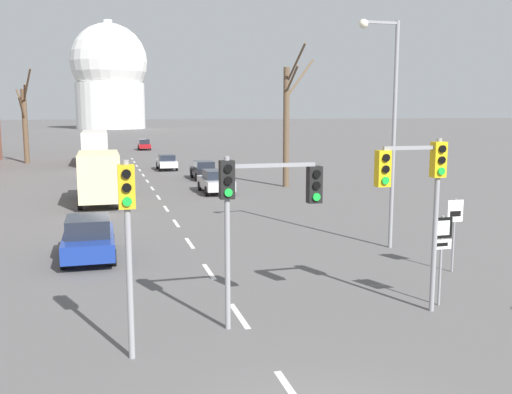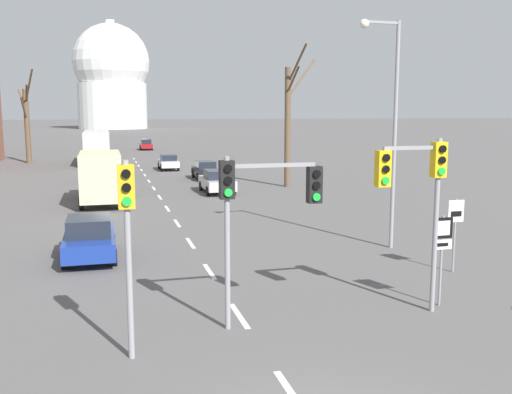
% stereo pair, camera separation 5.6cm
% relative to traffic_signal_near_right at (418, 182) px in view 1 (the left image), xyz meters
% --- Properties ---
extents(lane_stripe_0, '(0.16, 2.00, 0.01)m').
position_rel_traffic_signal_near_right_xyz_m(lane_stripe_0, '(-4.73, -3.47, -3.66)').
color(lane_stripe_0, silver).
rests_on(lane_stripe_0, ground_plane).
extents(lane_stripe_1, '(0.16, 2.00, 0.01)m').
position_rel_traffic_signal_near_right_xyz_m(lane_stripe_1, '(-4.73, 1.03, -3.66)').
color(lane_stripe_1, silver).
rests_on(lane_stripe_1, ground_plane).
extents(lane_stripe_2, '(0.16, 2.00, 0.01)m').
position_rel_traffic_signal_near_right_xyz_m(lane_stripe_2, '(-4.73, 5.53, -3.66)').
color(lane_stripe_2, silver).
rests_on(lane_stripe_2, ground_plane).
extents(lane_stripe_3, '(0.16, 2.00, 0.01)m').
position_rel_traffic_signal_near_right_xyz_m(lane_stripe_3, '(-4.73, 10.03, -3.66)').
color(lane_stripe_3, silver).
rests_on(lane_stripe_3, ground_plane).
extents(lane_stripe_4, '(0.16, 2.00, 0.01)m').
position_rel_traffic_signal_near_right_xyz_m(lane_stripe_4, '(-4.73, 14.53, -3.66)').
color(lane_stripe_4, silver).
rests_on(lane_stripe_4, ground_plane).
extents(lane_stripe_5, '(0.16, 2.00, 0.01)m').
position_rel_traffic_signal_near_right_xyz_m(lane_stripe_5, '(-4.73, 19.03, -3.66)').
color(lane_stripe_5, silver).
rests_on(lane_stripe_5, ground_plane).
extents(lane_stripe_6, '(0.16, 2.00, 0.01)m').
position_rel_traffic_signal_near_right_xyz_m(lane_stripe_6, '(-4.73, 23.53, -3.66)').
color(lane_stripe_6, silver).
rests_on(lane_stripe_6, ground_plane).
extents(lane_stripe_7, '(0.16, 2.00, 0.01)m').
position_rel_traffic_signal_near_right_xyz_m(lane_stripe_7, '(-4.73, 28.03, -3.66)').
color(lane_stripe_7, silver).
rests_on(lane_stripe_7, ground_plane).
extents(lane_stripe_8, '(0.16, 2.00, 0.01)m').
position_rel_traffic_signal_near_right_xyz_m(lane_stripe_8, '(-4.73, 32.53, -3.66)').
color(lane_stripe_8, silver).
rests_on(lane_stripe_8, ground_plane).
extents(lane_stripe_9, '(0.16, 2.00, 0.01)m').
position_rel_traffic_signal_near_right_xyz_m(lane_stripe_9, '(-4.73, 37.03, -3.66)').
color(lane_stripe_9, silver).
rests_on(lane_stripe_9, ground_plane).
extents(lane_stripe_10, '(0.16, 2.00, 0.01)m').
position_rel_traffic_signal_near_right_xyz_m(lane_stripe_10, '(-4.73, 41.53, -3.66)').
color(lane_stripe_10, silver).
rests_on(lane_stripe_10, ground_plane).
extents(lane_stripe_11, '(0.16, 2.00, 0.01)m').
position_rel_traffic_signal_near_right_xyz_m(lane_stripe_11, '(-4.73, 46.03, -3.66)').
color(lane_stripe_11, silver).
rests_on(lane_stripe_11, ground_plane).
extents(lane_stripe_12, '(0.16, 2.00, 0.01)m').
position_rel_traffic_signal_near_right_xyz_m(lane_stripe_12, '(-4.73, 50.53, -3.66)').
color(lane_stripe_12, silver).
rests_on(lane_stripe_12, ground_plane).
extents(lane_stripe_13, '(0.16, 2.00, 0.01)m').
position_rel_traffic_signal_near_right_xyz_m(lane_stripe_13, '(-4.73, 55.03, -3.66)').
color(lane_stripe_13, silver).
rests_on(lane_stripe_13, ground_plane).
extents(traffic_signal_near_right, '(2.01, 0.34, 4.84)m').
position_rel_traffic_signal_near_right_xyz_m(traffic_signal_near_right, '(0.00, 0.00, 0.00)').
color(traffic_signal_near_right, gray).
rests_on(traffic_signal_near_right, ground_plane).
extents(traffic_signal_centre_tall, '(2.68, 0.34, 4.45)m').
position_rel_traffic_signal_near_right_xyz_m(traffic_signal_centre_tall, '(-4.38, 0.21, -0.29)').
color(traffic_signal_centre_tall, gray).
rests_on(traffic_signal_centre_tall, ground_plane).
extents(traffic_signal_near_left, '(0.36, 0.34, 4.51)m').
position_rel_traffic_signal_near_right_xyz_m(traffic_signal_near_left, '(-7.71, -0.96, -0.50)').
color(traffic_signal_near_left, gray).
rests_on(traffic_signal_near_left, ground_plane).
extents(route_sign_post, '(0.60, 0.08, 2.63)m').
position_rel_traffic_signal_near_right_xyz_m(route_sign_post, '(1.04, 0.35, -1.86)').
color(route_sign_post, gray).
rests_on(route_sign_post, ground_plane).
extents(speed_limit_sign, '(0.60, 0.08, 2.59)m').
position_rel_traffic_signal_near_right_xyz_m(speed_limit_sign, '(3.47, 3.30, -1.91)').
color(speed_limit_sign, gray).
rests_on(speed_limit_sign, ground_plane).
extents(street_lamp_right, '(1.71, 0.36, 9.04)m').
position_rel_traffic_signal_near_right_xyz_m(street_lamp_right, '(2.85, 7.12, 1.77)').
color(street_lamp_right, gray).
rests_on(street_lamp_right, ground_plane).
extents(sedan_near_left, '(1.74, 3.95, 1.47)m').
position_rel_traffic_signal_near_right_xyz_m(sedan_near_left, '(-2.21, 41.00, -2.90)').
color(sedan_near_left, silver).
rests_on(sedan_near_left, ground_plane).
extents(sedan_near_right, '(1.94, 4.45, 1.59)m').
position_rel_traffic_signal_near_right_xyz_m(sedan_near_right, '(-0.71, 24.59, -2.85)').
color(sedan_near_right, '#B7B7BC').
rests_on(sedan_near_right, ground_plane).
extents(sedan_mid_centre, '(1.93, 4.25, 1.63)m').
position_rel_traffic_signal_near_right_xyz_m(sedan_mid_centre, '(-8.79, 8.46, -2.85)').
color(sedan_mid_centre, navy).
rests_on(sedan_mid_centre, ground_plane).
extents(sedan_far_left, '(1.72, 3.95, 1.56)m').
position_rel_traffic_signal_near_right_xyz_m(sedan_far_left, '(-2.15, 70.56, -2.89)').
color(sedan_far_left, maroon).
rests_on(sedan_far_left, ground_plane).
extents(sedan_far_right, '(1.74, 4.40, 1.59)m').
position_rel_traffic_signal_near_right_xyz_m(sedan_far_right, '(-8.29, 33.62, -2.85)').
color(sedan_far_right, '#2D4C33').
rests_on(sedan_far_right, ground_plane).
extents(sedan_distant_centre, '(1.78, 4.14, 1.51)m').
position_rel_traffic_signal_near_right_xyz_m(sedan_distant_centre, '(-0.11, 32.67, -2.89)').
color(sedan_distant_centre, black).
rests_on(sedan_distant_centre, ground_plane).
extents(city_bus, '(2.66, 10.80, 3.48)m').
position_rel_traffic_signal_near_right_xyz_m(city_bus, '(-8.81, 49.09, -1.61)').
color(city_bus, beige).
rests_on(city_bus, ground_plane).
extents(delivery_truck, '(2.44, 7.20, 3.14)m').
position_rel_traffic_signal_near_right_xyz_m(delivery_truck, '(-8.38, 22.04, -1.96)').
color(delivery_truck, '#333842').
rests_on(delivery_truck, ground_plane).
extents(bare_tree_right_near, '(3.06, 4.53, 10.19)m').
position_rel_traffic_signal_near_right_xyz_m(bare_tree_right_near, '(5.04, 26.39, 1.21)').
color(bare_tree_right_near, brown).
rests_on(bare_tree_right_near, ground_plane).
extents(bare_tree_left_far, '(2.24, 4.67, 9.95)m').
position_rel_traffic_signal_near_right_xyz_m(bare_tree_left_far, '(-15.95, 52.18, 0.84)').
color(bare_tree_left_far, brown).
rests_on(bare_tree_left_far, ground_plane).
extents(capitol_dome, '(24.03, 24.03, 33.94)m').
position_rel_traffic_signal_near_right_xyz_m(capitol_dome, '(-4.73, 177.30, 12.87)').
color(capitol_dome, silver).
rests_on(capitol_dome, ground_plane).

